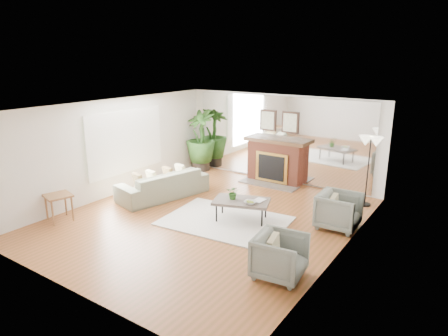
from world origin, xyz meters
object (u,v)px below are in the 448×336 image
Objects in this scene: armchair_back at (339,211)px; side_table at (58,199)px; coffee_table at (241,202)px; floor_lamp at (370,147)px; potted_ficus at (201,138)px; sofa at (163,184)px; fireplace at (275,160)px; armchair_front at (280,256)px.

side_table is (-5.25, -3.07, 0.12)m from armchair_back.
floor_lamp is (2.01, 2.51, 1.02)m from coffee_table.
floor_lamp is at bearing -2.85° from potted_ficus.
potted_ficus is (0.11, 5.02, 0.52)m from side_table.
floor_lamp is (4.50, 2.32, 1.12)m from sofa.
fireplace is at bearing 160.67° from sofa.
armchair_front is at bearing -42.96° from coffee_table.
armchair_back reaches higher than armchair_front.
armchair_front is at bearing -41.44° from potted_ficus.
armchair_front is at bearing 6.91° from side_table.
potted_ficus is at bearing -176.42° from fireplace.
floor_lamp is at bearing -9.94° from armchair_front.
potted_ficus reaches higher than coffee_table.
fireplace is at bearing 103.32° from coffee_table.
sofa is at bearing 60.40° from armchair_front.
fireplace is 3.29m from sofa.
fireplace is 1.07× the size of potted_ficus.
fireplace is 5.82m from side_table.
coffee_table is 1.70× the size of armchair_front.
sofa is 4.45m from armchair_back.
potted_ficus is 5.27m from floor_lamp.
armchair_front is 0.42× the size of potted_ficus.
floor_lamp is at bearing 41.64° from side_table.
floor_lamp reaches higher than side_table.
armchair_back reaches higher than sofa.
fireplace is at bearing 62.89° from side_table.
coffee_table is 3.37m from floor_lamp.
potted_ficus reaches higher than floor_lamp.
sofa is at bearing -123.30° from fireplace.
potted_ficus is at bearing 42.17° from armchair_front.
sofa is at bearing 96.08° from armchair_back.
coffee_table is 0.58× the size of sofa.
coffee_table is 2.50m from sofa.
side_table is (-3.34, -2.25, 0.06)m from coffee_table.
armchair_back is 5.53m from potted_ficus.
floor_lamp reaches higher than armchair_front.
sofa is at bearing -73.99° from potted_ficus.
coffee_table is at bearing -128.63° from floor_lamp.
floor_lamp is (5.24, -0.26, 0.44)m from potted_ficus.
side_table is 0.38× the size of floor_lamp.
side_table is at bearing -5.26° from sofa.
floor_lamp is at bearing -5.51° from armchair_back.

